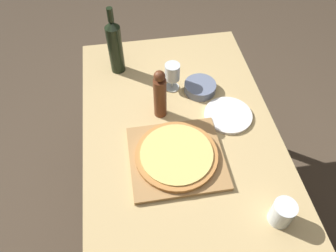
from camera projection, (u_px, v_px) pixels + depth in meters
ground_plane at (177, 209)px, 1.99m from camera, size 12.00×12.00×0.00m
dining_table at (180, 148)px, 1.48m from camera, size 0.83×1.34×0.76m
cutting_board at (176, 157)px, 1.31m from camera, size 0.37×0.35×0.02m
pizza at (177, 155)px, 1.30m from camera, size 0.33×0.33×0.02m
wine_bottle at (115, 46)px, 1.54m from camera, size 0.07×0.07×0.34m
pepper_mill at (160, 95)px, 1.38m from camera, size 0.06×0.06×0.25m
wine_glass at (172, 73)px, 1.50m from camera, size 0.07×0.07×0.14m
small_bowl at (200, 87)px, 1.55m from camera, size 0.15×0.15×0.04m
drinking_tumbler at (282, 213)px, 1.12m from camera, size 0.08×0.08×0.10m
dinner_plate at (228, 115)px, 1.46m from camera, size 0.21×0.21×0.01m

